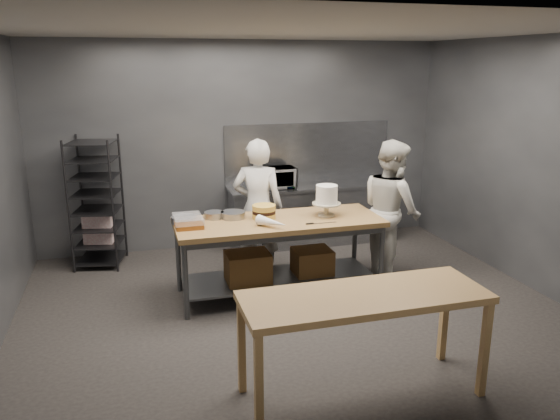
% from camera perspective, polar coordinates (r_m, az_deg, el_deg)
% --- Properties ---
extents(ground, '(6.00, 6.00, 0.00)m').
position_cam_1_polar(ground, '(6.23, 1.42, -10.35)').
color(ground, black).
rests_on(ground, ground).
extents(back_wall, '(6.00, 0.04, 3.00)m').
position_cam_1_polar(back_wall, '(8.13, -3.78, 6.77)').
color(back_wall, '#4C4F54').
rests_on(back_wall, ground).
extents(work_table, '(2.40, 0.90, 0.92)m').
position_cam_1_polar(work_table, '(6.42, -0.26, -4.03)').
color(work_table, brown).
rests_on(work_table, ground).
extents(near_counter, '(2.00, 0.70, 0.90)m').
position_cam_1_polar(near_counter, '(4.49, 8.79, -9.66)').
color(near_counter, '#9D7341').
rests_on(near_counter, ground).
extents(back_counter, '(2.60, 0.60, 0.90)m').
position_cam_1_polar(back_counter, '(8.32, 3.56, -0.42)').
color(back_counter, slate).
rests_on(back_counter, ground).
extents(splashback_panel, '(2.60, 0.02, 0.90)m').
position_cam_1_polar(splashback_panel, '(8.40, 2.98, 6.02)').
color(splashback_panel, slate).
rests_on(splashback_panel, back_counter).
extents(speed_rack, '(0.72, 0.76, 1.75)m').
position_cam_1_polar(speed_rack, '(7.70, -18.60, 0.63)').
color(speed_rack, black).
rests_on(speed_rack, ground).
extents(chef_behind, '(0.75, 0.62, 1.77)m').
position_cam_1_polar(chef_behind, '(7.00, -2.32, 0.28)').
color(chef_behind, silver).
rests_on(chef_behind, ground).
extents(chef_right, '(0.71, 0.89, 1.77)m').
position_cam_1_polar(chef_right, '(7.02, 11.53, 0.03)').
color(chef_right, silver).
rests_on(chef_right, ground).
extents(microwave, '(0.54, 0.37, 0.30)m').
position_cam_1_polar(microwave, '(8.00, -0.41, 3.39)').
color(microwave, black).
rests_on(microwave, back_counter).
extents(frosted_cake_stand, '(0.34, 0.34, 0.37)m').
position_cam_1_polar(frosted_cake_stand, '(6.45, 4.89, 1.40)').
color(frosted_cake_stand, '#B9B094').
rests_on(frosted_cake_stand, work_table).
extents(layer_cake, '(0.27, 0.27, 0.16)m').
position_cam_1_polar(layer_cake, '(6.37, -1.69, -0.18)').
color(layer_cake, gold).
rests_on(layer_cake, work_table).
extents(cake_pans, '(0.86, 0.36, 0.07)m').
position_cam_1_polar(cake_pans, '(6.37, -7.29, -0.69)').
color(cake_pans, gray).
rests_on(cake_pans, work_table).
extents(piping_bag, '(0.33, 0.37, 0.12)m').
position_cam_1_polar(piping_bag, '(6.01, -0.82, -1.32)').
color(piping_bag, white).
rests_on(piping_bag, work_table).
extents(offset_spatula, '(0.36, 0.02, 0.02)m').
position_cam_1_polar(offset_spatula, '(6.19, 3.90, -1.39)').
color(offset_spatula, slate).
rests_on(offset_spatula, work_table).
extents(pastry_clamshells, '(0.32, 0.43, 0.11)m').
position_cam_1_polar(pastry_clamshells, '(6.17, -9.59, -1.12)').
color(pastry_clamshells, '#A25620').
rests_on(pastry_clamshells, work_table).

